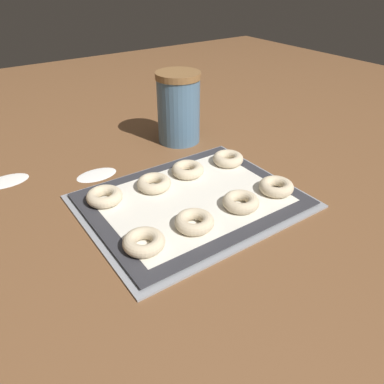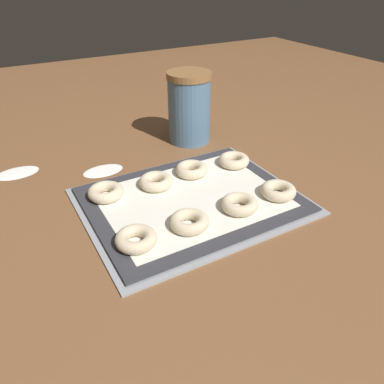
{
  "view_description": "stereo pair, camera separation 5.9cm",
  "coord_description": "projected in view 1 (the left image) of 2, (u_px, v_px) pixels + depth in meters",
  "views": [
    {
      "loc": [
        -0.37,
        -0.53,
        0.43
      ],
      "look_at": [
        0.0,
        0.0,
        0.02
      ],
      "focal_mm": 35.0,
      "sensor_mm": 36.0,
      "label": 1
    },
    {
      "loc": [
        -0.32,
        -0.56,
        0.43
      ],
      "look_at": [
        0.0,
        0.0,
        0.02
      ],
      "focal_mm": 35.0,
      "sensor_mm": 36.0,
      "label": 2
    }
  ],
  "objects": [
    {
      "name": "baking_mat",
      "position": [
        192.0,
        197.0,
        0.77
      ],
      "size": [
        0.41,
        0.32,
        0.0
      ],
      "color": "#333338",
      "rests_on": "baking_tray"
    },
    {
      "name": "bagel_front_far_left",
      "position": [
        144.0,
        242.0,
        0.63
      ],
      "size": [
        0.07,
        0.07,
        0.02
      ],
      "color": "beige",
      "rests_on": "baking_mat"
    },
    {
      "name": "bagel_front_mid_left",
      "position": [
        194.0,
        222.0,
        0.68
      ],
      "size": [
        0.07,
        0.07,
        0.02
      ],
      "color": "beige",
      "rests_on": "baking_mat"
    },
    {
      "name": "bagel_back_mid_left",
      "position": [
        154.0,
        183.0,
        0.79
      ],
      "size": [
        0.07,
        0.07,
        0.02
      ],
      "color": "beige",
      "rests_on": "baking_mat"
    },
    {
      "name": "flour_patch_far",
      "position": [
        6.0,
        181.0,
        0.84
      ],
      "size": [
        0.1,
        0.06,
        0.0
      ],
      "color": "white",
      "rests_on": "ground_plane"
    },
    {
      "name": "ground_plane",
      "position": [
        192.0,
        202.0,
        0.77
      ],
      "size": [
        2.8,
        2.8,
        0.0
      ],
      "primitive_type": "plane",
      "color": "brown"
    },
    {
      "name": "bagel_back_far_right",
      "position": [
        228.0,
        159.0,
        0.89
      ],
      "size": [
        0.07,
        0.07,
        0.02
      ],
      "color": "beige",
      "rests_on": "baking_mat"
    },
    {
      "name": "bagel_front_mid_right",
      "position": [
        241.0,
        202.0,
        0.73
      ],
      "size": [
        0.07,
        0.07,
        0.02
      ],
      "color": "beige",
      "rests_on": "baking_mat"
    },
    {
      "name": "flour_canister",
      "position": [
        179.0,
        108.0,
        0.98
      ],
      "size": [
        0.12,
        0.12,
        0.19
      ],
      "color": "slate",
      "rests_on": "ground_plane"
    },
    {
      "name": "baking_tray",
      "position": [
        192.0,
        200.0,
        0.77
      ],
      "size": [
        0.43,
        0.35,
        0.01
      ],
      "color": "#93969B",
      "rests_on": "ground_plane"
    },
    {
      "name": "bagel_back_far_left",
      "position": [
        104.0,
        196.0,
        0.75
      ],
      "size": [
        0.07,
        0.07,
        0.02
      ],
      "color": "beige",
      "rests_on": "baking_mat"
    },
    {
      "name": "flour_patch_near",
      "position": [
        97.0,
        174.0,
        0.87
      ],
      "size": [
        0.09,
        0.06,
        0.0
      ],
      "color": "white",
      "rests_on": "ground_plane"
    },
    {
      "name": "bagel_front_far_right",
      "position": [
        276.0,
        187.0,
        0.78
      ],
      "size": [
        0.07,
        0.07,
        0.02
      ],
      "color": "beige",
      "rests_on": "baking_mat"
    },
    {
      "name": "bagel_back_mid_right",
      "position": [
        188.0,
        170.0,
        0.84
      ],
      "size": [
        0.07,
        0.07,
        0.02
      ],
      "color": "beige",
      "rests_on": "baking_mat"
    }
  ]
}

